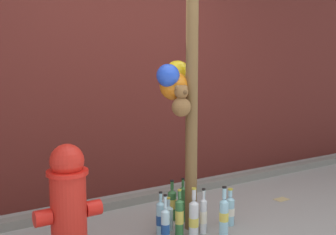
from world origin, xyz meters
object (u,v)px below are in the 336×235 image
at_px(bottle_7, 183,203).
at_px(memorial_post, 184,43).
at_px(bottle_9, 169,217).
at_px(bottle_10, 165,225).
at_px(bottle_0, 161,218).
at_px(bottle_3, 179,216).
at_px(bottle_4, 194,218).
at_px(bottle_8, 224,216).
at_px(bottle_2, 172,203).
at_px(bottle_6, 203,213).
at_px(bottle_5, 203,215).
at_px(fire_hydrant, 68,202).
at_px(bottle_1, 230,210).

bearing_deg(bottle_7, memorial_post, -122.41).
relative_size(bottle_9, bottle_10, 0.75).
xyz_separation_m(bottle_0, bottle_3, (0.12, -0.10, 0.02)).
relative_size(bottle_4, bottle_8, 0.96).
bearing_deg(bottle_4, bottle_8, -36.88).
bearing_deg(bottle_0, memorial_post, 4.60).
bearing_deg(bottle_2, bottle_6, -71.68).
bearing_deg(bottle_0, bottle_7, 23.46).
height_order(bottle_5, bottle_7, bottle_7).
relative_size(fire_hydrant, bottle_3, 2.16).
bearing_deg(memorial_post, bottle_10, -152.45).
xyz_separation_m(bottle_0, bottle_2, (0.26, 0.22, 0.00)).
relative_size(bottle_2, bottle_8, 0.87).
height_order(bottle_0, bottle_5, bottle_5).
xyz_separation_m(bottle_7, bottle_10, (-0.35, -0.26, -0.04)).
xyz_separation_m(bottle_3, bottle_9, (-0.01, 0.14, -0.05)).
bearing_deg(bottle_0, bottle_2, 40.93).
distance_m(bottle_1, bottle_10, 0.64).
bearing_deg(bottle_4, bottle_2, 83.01).
relative_size(bottle_1, bottle_3, 0.84).
bearing_deg(bottle_7, bottle_6, -77.63).
bearing_deg(memorial_post, bottle_4, -98.80).
xyz_separation_m(bottle_2, bottle_9, (-0.15, -0.18, -0.03)).
xyz_separation_m(bottle_7, bottle_9, (-0.21, -0.09, -0.05)).
bearing_deg(bottle_0, bottle_5, -28.26).
distance_m(memorial_post, bottle_7, 1.38).
height_order(memorial_post, bottle_3, memorial_post).
relative_size(bottle_2, bottle_7, 0.92).
bearing_deg(bottle_9, bottle_8, -49.97).
xyz_separation_m(fire_hydrant, bottle_7, (1.08, 0.14, -0.25)).
xyz_separation_m(bottle_1, bottle_7, (-0.29, 0.29, 0.03)).
distance_m(bottle_6, bottle_9, 0.29).
bearing_deg(bottle_4, bottle_6, 24.78).
height_order(bottle_2, bottle_7, bottle_7).
bearing_deg(bottle_5, fire_hydrant, 171.58).
xyz_separation_m(memorial_post, bottle_2, (0.02, 0.21, -1.40)).
relative_size(bottle_4, bottle_9, 1.42).
relative_size(bottle_0, bottle_3, 0.94).
xyz_separation_m(bottle_0, bottle_10, (-0.03, -0.12, -0.01)).
distance_m(bottle_5, bottle_8, 0.17).
bearing_deg(bottle_1, bottle_6, 166.66).
bearing_deg(memorial_post, fire_hydrant, -178.50).
distance_m(memorial_post, fire_hydrant, 1.51).
bearing_deg(bottle_2, memorial_post, -95.36).
xyz_separation_m(bottle_6, bottle_8, (0.04, -0.22, 0.04)).
distance_m(memorial_post, bottle_0, 1.42).
bearing_deg(bottle_3, bottle_7, 49.99).
relative_size(bottle_2, bottle_5, 0.96).
bearing_deg(bottle_8, bottle_10, 156.76).
distance_m(fire_hydrant, bottle_7, 1.12).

